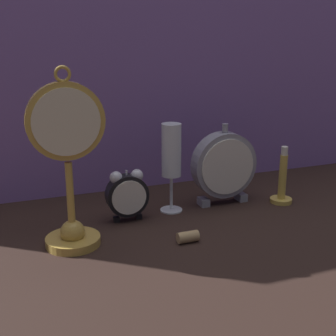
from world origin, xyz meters
name	(u,v)px	position (x,y,z in m)	size (l,w,h in m)	color
ground_plane	(182,236)	(0.00, 0.00, 0.00)	(4.00, 4.00, 0.00)	black
fabric_backdrop_drape	(132,51)	(0.00, 0.33, 0.35)	(1.32, 0.01, 0.69)	#8460A8
pocket_watch_on_stand	(69,171)	(-0.21, 0.04, 0.15)	(0.14, 0.10, 0.34)	gold
alarm_clock_twin_bell	(127,193)	(-0.08, 0.12, 0.06)	(0.09, 0.03, 0.11)	black
mantel_clock_silver	(224,166)	(0.16, 0.14, 0.09)	(0.15, 0.04, 0.19)	gray
champagne_flute	(171,156)	(0.03, 0.14, 0.13)	(0.05, 0.05, 0.20)	silver
brass_candlestick	(282,185)	(0.29, 0.09, 0.04)	(0.05, 0.05, 0.14)	gold
wine_cork	(188,237)	(0.00, -0.03, 0.01)	(0.02, 0.02, 0.04)	tan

